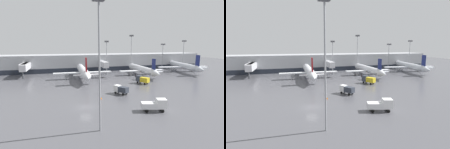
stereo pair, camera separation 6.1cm
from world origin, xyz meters
TOP-DOWN VIEW (x-y plane):
  - ground_plane at (0.00, 0.00)m, footprint 320.00×320.00m
  - terminal_building at (-0.10, 61.82)m, footprint 160.00×29.84m
  - parked_jet_0 at (58.44, 39.89)m, footprint 27.43×36.56m
  - parked_jet_2 at (3.99, 35.46)m, footprint 24.55×35.79m
  - parked_jet_3 at (32.55, 37.07)m, footprint 22.19×33.91m
  - service_truck_0 at (14.13, -6.71)m, footprint 5.69×3.37m
  - service_truck_1 at (11.49, 8.13)m, footprint 3.89×4.68m
  - service_truck_2 at (23.88, 19.20)m, footprint 4.08×5.24m
  - traffic_cone_1 at (4.82, 5.02)m, footprint 0.40×0.40m
  - apron_light_mast_2 at (65.65, 49.52)m, footprint 1.80×1.80m
  - apron_light_mast_3 at (17.80, 48.15)m, footprint 1.80×1.80m
  - apron_light_mast_4 at (32.01, 49.55)m, footprint 1.80×1.80m
  - apron_light_mast_5 at (0.71, -11.96)m, footprint 1.80×1.80m
  - apron_light_mast_6 at (52.01, 50.29)m, footprint 1.80×1.80m

SIDE VIEW (x-z plane):
  - ground_plane at x=0.00m, z-range 0.00..0.00m
  - traffic_cone_1 at x=4.82m, z-range 0.00..0.60m
  - service_truck_1 at x=11.49m, z-range 0.23..2.74m
  - service_truck_0 at x=14.13m, z-range 0.11..2.87m
  - service_truck_2 at x=23.88m, z-range 0.17..3.11m
  - parked_jet_3 at x=32.55m, z-range -1.72..6.90m
  - parked_jet_0 at x=58.44m, z-range -1.72..7.95m
  - parked_jet_2 at x=3.99m, z-range -1.73..8.11m
  - terminal_building at x=-0.10m, z-range 0.00..9.00m
  - apron_light_mast_6 at x=52.01m, z-range 4.63..19.67m
  - apron_light_mast_3 at x=17.80m, z-range 4.93..21.36m
  - apron_light_mast_2 at x=65.65m, z-range 5.04..22.06m
  - apron_light_mast_4 at x=32.01m, z-range 5.53..25.14m
  - apron_light_mast_5 at x=0.71m, z-range 5.88..27.52m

